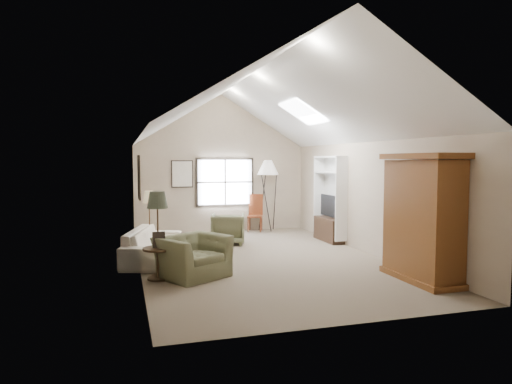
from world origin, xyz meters
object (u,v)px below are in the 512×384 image
object	(u,v)px
armoire	(422,218)
side_chair	(255,213)
armchair_near	(192,257)
coffee_table	(196,243)
armchair_far	(228,229)
sofa	(153,245)
side_table	(159,263)

from	to	relation	value
armoire	side_chair	bearing A→B (deg)	101.48
armoire	armchair_near	bearing A→B (deg)	160.38
coffee_table	armchair_far	bearing A→B (deg)	41.86
armchair_near	armchair_far	xyz separation A→B (m)	(1.34, 3.00, 0.01)
armchair_far	coffee_table	distance (m)	1.28
armoire	sofa	world-z (taller)	armoire
armchair_far	side_chair	xyz separation A→B (m)	(1.21, 1.74, 0.16)
sofa	armchair_far	xyz separation A→B (m)	(1.93, 1.40, 0.05)
sofa	side_table	xyz separation A→B (m)	(0.00, -1.60, -0.05)
armoire	side_table	world-z (taller)	armoire
armoire	coffee_table	bearing A→B (deg)	134.04
coffee_table	side_table	bearing A→B (deg)	-114.56
sofa	coffee_table	world-z (taller)	sofa
armchair_near	sofa	bearing A→B (deg)	79.51
sofa	armchair_far	distance (m)	2.38
armoire	sofa	bearing A→B (deg)	145.97
armoire	side_chair	world-z (taller)	armoire
armoire	armchair_near	xyz separation A→B (m)	(-3.79, 1.35, -0.73)
sofa	side_chair	distance (m)	4.45
armchair_near	armchair_far	bearing A→B (deg)	35.38
sofa	side_chair	bearing A→B (deg)	-29.35
coffee_table	side_chair	distance (m)	3.39
armoire	side_chair	distance (m)	6.25
armchair_far	coffee_table	bearing A→B (deg)	57.04
armoire	side_table	size ratio (longest dim) A/B	3.91
armchair_near	armoire	bearing A→B (deg)	-50.18
sofa	side_table	bearing A→B (deg)	-164.36
armoire	side_table	distance (m)	4.66
side_chair	coffee_table	bearing A→B (deg)	-106.52
coffee_table	side_chair	world-z (taller)	side_chair
armoire	coffee_table	size ratio (longest dim) A/B	2.64
armchair_far	side_table	bearing A→B (deg)	72.44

